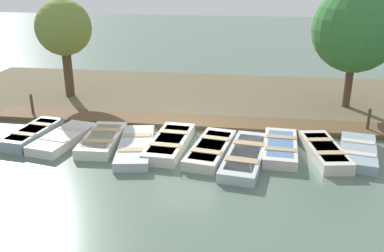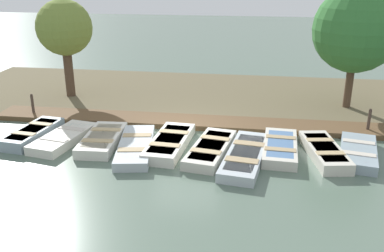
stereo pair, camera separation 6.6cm
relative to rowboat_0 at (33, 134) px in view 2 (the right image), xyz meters
The scene contains 17 objects.
ground_plane 5.51m from the rowboat_0, 102.12° to the left, with size 80.00×80.00×0.00m, color #566B5B.
shore_bank 8.18m from the rowboat_0, 138.84° to the left, with size 8.00×24.00×0.15m.
dock_walkway 5.86m from the rowboat_0, 113.39° to the left, with size 1.37×15.78×0.20m.
rowboat_0 is the anchor object (origin of this frame).
rowboat_1 1.22m from the rowboat_0, 83.77° to the left, with size 2.97×1.60×0.34m.
rowboat_2 2.64m from the rowboat_0, 87.55° to the left, with size 2.81×1.31×0.37m.
rowboat_3 3.96m from the rowboat_0, 83.16° to the left, with size 3.44×1.61×0.33m.
rowboat_4 5.03m from the rowboat_0, 89.11° to the left, with size 3.20×1.34×0.38m.
rowboat_5 6.48m from the rowboat_0, 86.90° to the left, with size 3.21×1.56×0.35m.
rowboat_6 7.66m from the rowboat_0, 84.61° to the left, with size 3.68×1.61×0.34m.
rowboat_7 8.76m from the rowboat_0, 90.53° to the left, with size 2.90×1.26×0.36m.
rowboat_8 10.17m from the rowboat_0, 89.71° to the left, with size 2.98×1.43×0.39m.
rowboat_9 11.27m from the rowboat_0, 90.47° to the left, with size 2.91×1.64×0.35m.
mooring_post_near 2.54m from the rowboat_0, 152.99° to the right, with size 0.11×0.11×1.00m.
mooring_post_far 12.25m from the rowboat_0, 100.57° to the left, with size 0.11×0.11×1.00m.
park_tree_far_left 5.87m from the rowboat_0, behind, with size 2.48×2.48×4.53m.
park_tree_left 13.24m from the rowboat_0, 113.30° to the left, with size 3.52×3.52×5.21m.
Camera 2 is at (14.46, 2.36, 5.89)m, focal length 40.00 mm.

